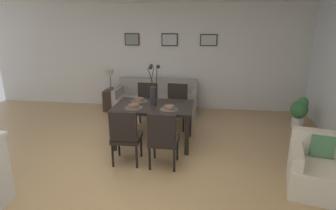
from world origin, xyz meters
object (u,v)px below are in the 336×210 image
(dining_chair_near_right, at_px, (147,103))
(potted_plant, at_px, (299,110))
(bowl_near_left, at_px, (134,106))
(framed_picture_center, at_px, (170,40))
(dining_chair_far_right, at_px, (177,104))
(centerpiece_vase, at_px, (153,90))
(dining_chair_far_left, at_px, (163,137))
(bowl_near_right, at_px, (139,99))
(dining_table, at_px, (154,110))
(sofa, at_px, (156,102))
(table_lamp, at_px, (110,76))
(bowl_far_left, at_px, (169,107))
(armchair, at_px, (321,170))
(framed_picture_left, at_px, (132,39))
(dining_chair_near_left, at_px, (125,134))
(side_table, at_px, (112,100))
(framed_picture_right, at_px, (209,40))

(dining_chair_near_right, xyz_separation_m, potted_plant, (3.23, 0.34, -0.14))
(bowl_near_left, xyz_separation_m, framed_picture_center, (0.32, 2.45, 0.95))
(dining_chair_far_right, distance_m, potted_plant, 2.61)
(centerpiece_vase, bearing_deg, dining_chair_far_left, -70.77)
(dining_chair_far_right, height_order, centerpiece_vase, centerpiece_vase)
(bowl_near_right, xyz_separation_m, framed_picture_center, (0.32, 2.04, 0.95))
(dining_table, relative_size, dining_chair_far_left, 1.52)
(sofa, distance_m, table_lamp, 1.30)
(bowl_near_left, bearing_deg, bowl_far_left, 0.00)
(dining_table, relative_size, table_lamp, 2.75)
(dining_chair_near_right, height_order, sofa, dining_chair_near_right)
(dining_chair_far_left, xyz_separation_m, potted_plant, (2.61, 2.08, -0.14))
(armchair, relative_size, potted_plant, 1.44)
(dining_chair_far_right, distance_m, bowl_near_right, 0.97)
(centerpiece_vase, relative_size, armchair, 0.76)
(sofa, bearing_deg, framed_picture_left, 144.96)
(dining_chair_near_left, relative_size, bowl_near_left, 5.41)
(bowl_near_right, xyz_separation_m, bowl_far_left, (0.63, -0.41, 0.00))
(side_table, distance_m, framed_picture_center, 2.09)
(dining_table, relative_size, armchair, 1.45)
(dining_chair_near_left, height_order, armchair, dining_chair_near_left)
(framed_picture_right, bearing_deg, dining_chair_far_left, -101.67)
(bowl_near_right, xyz_separation_m, side_table, (-1.09, 1.57, -0.52))
(dining_table, bearing_deg, dining_chair_near_right, 109.92)
(table_lamp, distance_m, framed_picture_center, 1.71)
(dining_chair_near_left, height_order, bowl_far_left, dining_chair_near_left)
(sofa, distance_m, framed_picture_right, 1.96)
(dining_chair_near_right, bearing_deg, dining_chair_far_left, -70.38)
(dining_chair_far_right, bearing_deg, dining_chair_far_left, -90.74)
(dining_chair_far_right, height_order, framed_picture_right, framed_picture_right)
(dining_chair_far_left, relative_size, armchair, 0.95)
(potted_plant, bearing_deg, framed_picture_right, 152.20)
(dining_chair_near_right, xyz_separation_m, bowl_near_left, (-0.00, -1.07, 0.27))
(sofa, xyz_separation_m, framed_picture_left, (-0.69, 0.48, 1.46))
(framed_picture_center, bearing_deg, sofa, -118.67)
(dining_chair_far_right, bearing_deg, bowl_far_left, -90.75)
(dining_chair_far_right, xyz_separation_m, centerpiece_vase, (-0.33, -0.88, 0.51))
(bowl_near_left, relative_size, table_lamp, 0.33)
(bowl_far_left, bearing_deg, bowl_near_left, 180.00)
(dining_chair_far_left, bearing_deg, framed_picture_center, 95.61)
(bowl_far_left, xyz_separation_m, potted_plant, (2.60, 1.42, -0.41))
(framed_picture_center, bearing_deg, armchair, -53.67)
(bowl_far_left, height_order, potted_plant, bowl_far_left)
(bowl_far_left, distance_m, framed_picture_right, 2.71)
(side_table, bearing_deg, potted_plant, -7.44)
(table_lamp, xyz_separation_m, framed_picture_center, (1.41, 0.47, 0.84))
(dining_chair_near_left, distance_m, side_table, 2.86)
(dining_chair_far_right, distance_m, side_table, 1.97)
(dining_chair_far_right, relative_size, framed_picture_center, 2.28)
(bowl_far_left, relative_size, framed_picture_center, 0.42)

